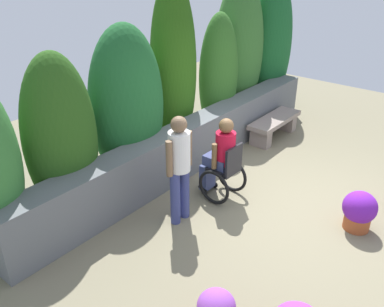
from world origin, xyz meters
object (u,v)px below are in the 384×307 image
(stone_bench, at_px, (274,125))
(flower_pot_small_foreground, at_px, (359,211))
(person_in_wheelchair, at_px, (222,161))
(person_standing_companion, at_px, (179,163))

(stone_bench, distance_m, flower_pot_small_foreground, 3.10)
(person_in_wheelchair, relative_size, person_standing_companion, 0.83)
(person_in_wheelchair, height_order, flower_pot_small_foreground, person_in_wheelchair)
(person_standing_companion, bearing_deg, person_in_wheelchair, 0.35)
(stone_bench, distance_m, person_standing_companion, 3.44)
(stone_bench, relative_size, person_standing_companion, 0.88)
(stone_bench, height_order, person_standing_companion, person_standing_companion)
(stone_bench, relative_size, flower_pot_small_foreground, 2.44)
(flower_pot_small_foreground, bearing_deg, person_standing_companion, 124.34)
(person_standing_companion, height_order, flower_pot_small_foreground, person_standing_companion)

